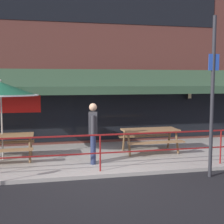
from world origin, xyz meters
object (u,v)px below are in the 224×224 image
(picnic_table_left, at_px, (2,141))
(pedestrian_walking, at_px, (93,130))
(patio_umbrella_left, at_px, (1,89))
(street_sign_pole, at_px, (212,96))
(picnic_table_centre, at_px, (150,134))

(picnic_table_left, xyz_separation_m, pedestrian_walking, (2.55, -0.80, 0.35))
(patio_umbrella_left, bearing_deg, pedestrian_walking, -21.05)
(street_sign_pole, bearing_deg, patio_umbrella_left, 154.49)
(pedestrian_walking, bearing_deg, picnic_table_left, 162.57)
(picnic_table_left, relative_size, street_sign_pole, 0.45)
(picnic_table_centre, bearing_deg, pedestrian_walking, -155.01)
(picnic_table_left, bearing_deg, street_sign_pole, -23.89)
(patio_umbrella_left, distance_m, street_sign_pole, 5.89)
(picnic_table_left, bearing_deg, patio_umbrella_left, 90.00)
(picnic_table_centre, xyz_separation_m, patio_umbrella_left, (-4.58, 0.04, 1.47))
(picnic_table_centre, xyz_separation_m, street_sign_pole, (0.73, -2.50, 1.36))
(picnic_table_centre, xyz_separation_m, pedestrian_walking, (-2.03, -0.94, 0.35))
(picnic_table_centre, height_order, street_sign_pole, street_sign_pole)
(patio_umbrella_left, height_order, pedestrian_walking, patio_umbrella_left)
(picnic_table_centre, relative_size, street_sign_pole, 0.45)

